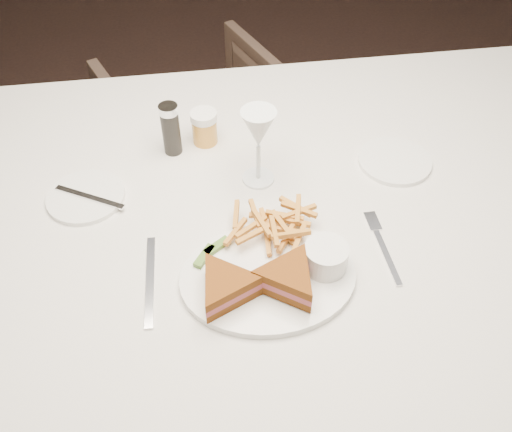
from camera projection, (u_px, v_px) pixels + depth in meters
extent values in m
plane|color=black|center=(274.00, 297.00, 1.92)|extent=(5.00, 5.00, 0.00)
cube|color=silver|center=(253.00, 319.00, 1.42)|extent=(1.66, 1.12, 0.75)
imported|color=#47342B|center=(202.00, 130.00, 2.07)|extent=(0.75, 0.73, 0.60)
ellipsoid|color=white|center=(268.00, 277.00, 1.03)|extent=(0.32, 0.25, 0.01)
cube|color=silver|center=(150.00, 281.00, 1.03)|extent=(0.02, 0.21, 0.00)
cylinder|color=white|center=(86.00, 197.00, 1.18)|extent=(0.16, 0.16, 0.01)
cylinder|color=white|center=(395.00, 161.00, 1.25)|extent=(0.16, 0.16, 0.01)
cylinder|color=black|center=(171.00, 129.00, 1.24)|extent=(0.04, 0.04, 0.12)
cylinder|color=gold|center=(204.00, 127.00, 1.28)|extent=(0.06, 0.06, 0.08)
cube|color=#466C26|center=(217.00, 247.00, 1.06)|extent=(0.05, 0.05, 0.01)
cube|color=#466C26|center=(204.00, 256.00, 1.05)|extent=(0.04, 0.05, 0.01)
cylinder|color=white|center=(326.00, 257.00, 1.02)|extent=(0.08, 0.08, 0.05)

